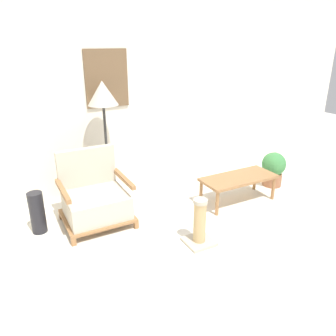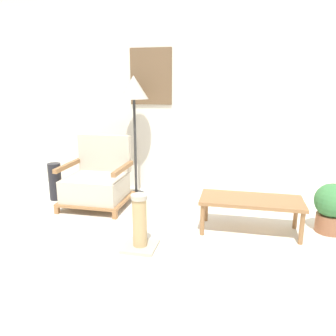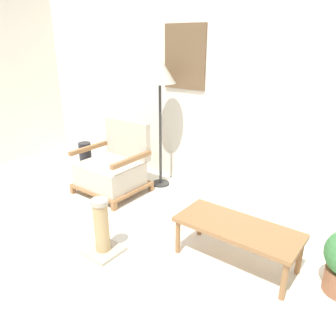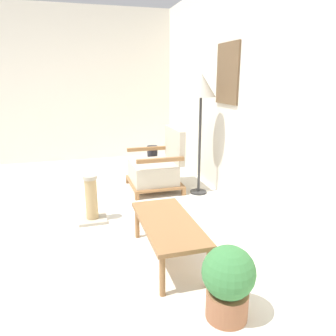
% 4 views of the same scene
% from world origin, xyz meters
% --- Properties ---
extents(ground_plane, '(14.00, 14.00, 0.00)m').
position_xyz_m(ground_plane, '(0.00, 0.00, 0.00)').
color(ground_plane, silver).
extents(wall_back, '(8.00, 0.09, 2.70)m').
position_xyz_m(wall_back, '(-0.00, 2.12, 1.35)').
color(wall_back, silver).
rests_on(wall_back, ground_plane).
extents(armchair, '(0.76, 0.68, 0.84)m').
position_xyz_m(armchair, '(-0.85, 1.30, 0.30)').
color(armchair, olive).
rests_on(armchair, ground_plane).
extents(floor_lamp, '(0.37, 0.37, 1.56)m').
position_xyz_m(floor_lamp, '(-0.52, 1.80, 1.35)').
color(floor_lamp, '#2D2D2D').
rests_on(floor_lamp, ground_plane).
extents(coffee_table, '(1.00, 0.44, 0.35)m').
position_xyz_m(coffee_table, '(0.95, 0.94, 0.31)').
color(coffee_table, olive).
rests_on(coffee_table, ground_plane).
extents(vase, '(0.16, 0.16, 0.48)m').
position_xyz_m(vase, '(-1.48, 1.40, 0.24)').
color(vase, black).
rests_on(vase, ground_plane).
extents(potted_plant, '(0.34, 0.34, 0.50)m').
position_xyz_m(potted_plant, '(1.74, 1.11, 0.27)').
color(potted_plant, '#935B3D').
rests_on(potted_plant, ground_plane).
extents(scratching_post, '(0.30, 0.30, 0.51)m').
position_xyz_m(scratching_post, '(-0.03, 0.37, 0.21)').
color(scratching_post, '#B2A893').
rests_on(scratching_post, ground_plane).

